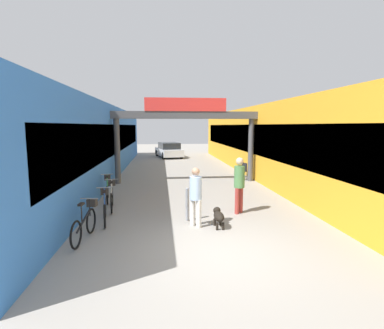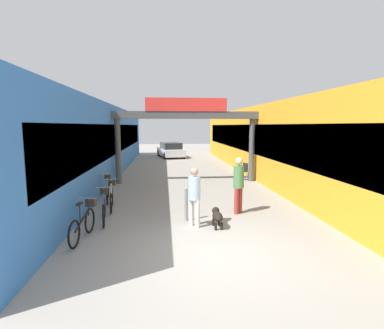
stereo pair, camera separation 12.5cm
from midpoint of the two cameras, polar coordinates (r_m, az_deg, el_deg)
name	(u,v)px [view 2 (the right image)]	position (r m, az deg, el deg)	size (l,w,h in m)	color
ground_plane	(214,253)	(7.00, 4.80, -16.48)	(80.00, 80.00, 0.00)	gray
storefront_left	(93,142)	(17.76, -18.17, 4.14)	(3.00, 26.00, 3.86)	blue
storefront_right	(269,141)	(18.41, 14.57, 4.37)	(3.00, 26.00, 3.86)	gold
arcade_sign_gateway	(186,123)	(14.87, -0.87, 7.89)	(7.40, 0.47, 4.16)	#4C4C4F
pedestrian_with_dog	(194,193)	(8.38, 0.87, -5.48)	(0.48, 0.48, 1.68)	silver
pedestrian_companion	(239,181)	(9.76, 9.24, -3.18)	(0.48, 0.48, 1.82)	#99332D
dog_on_leash	(217,216)	(8.53, 5.23, -9.73)	(0.28, 0.70, 0.52)	black
bicycle_black_nearest	(84,222)	(8.10, -19.46, -10.22)	(0.46, 1.69, 0.98)	black
bicycle_blue_second	(104,207)	(9.35, -16.05, -7.73)	(0.47, 1.67, 0.98)	black
bicycle_silver_third	(112,196)	(10.70, -14.75, -5.77)	(0.46, 1.68, 0.98)	black
bicycle_green_farthest	(108,189)	(11.87, -15.50, -4.50)	(0.46, 1.68, 0.98)	black
bollard_post_metal	(186,204)	(8.99, -0.73, -7.53)	(0.10, 0.10, 1.01)	gray
cafe_chair_black_nearer	(244,170)	(15.90, 10.04, -0.98)	(0.51, 0.51, 0.89)	gray
parked_car_white	(171,150)	(26.93, -3.94, 2.75)	(2.53, 4.27, 1.33)	silver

